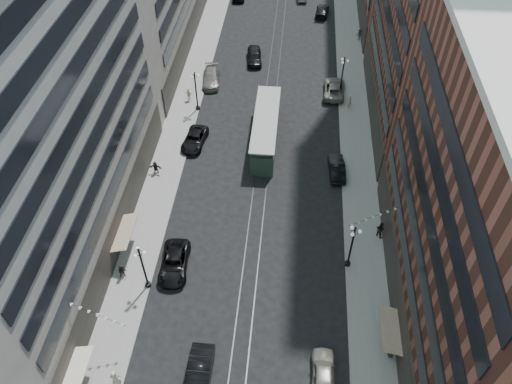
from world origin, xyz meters
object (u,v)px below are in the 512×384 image
(lamppost_sw_far, at_px, (143,267))
(pedestrian_8, at_px, (349,101))
(car_11, at_px, (334,89))
(car_13, at_px, (254,56))
(pedestrian_5, at_px, (155,167))
(car_8, at_px, (211,78))
(car_4, at_px, (323,374))
(pedestrian_extra_0, at_px, (392,351))
(pedestrian_2, at_px, (122,271))
(car_10, at_px, (337,168))
(lamppost_se_mid, at_px, (342,75))
(lamppost_se_far, at_px, (352,245))
(pedestrian_1, at_px, (115,377))
(pedestrian_6, at_px, (189,95))
(car_5, at_px, (199,376))
(car_12, at_px, (322,11))
(lamppost_sw_mid, at_px, (196,90))
(streetcar, at_px, (266,130))
(car_2, at_px, (174,263))
(pedestrian_9, at_px, (359,35))
(pedestrian_7, at_px, (380,229))
(car_7, at_px, (195,139))

(lamppost_sw_far, xyz_separation_m, pedestrian_8, (19.45, 29.13, -2.01))
(car_11, height_order, car_13, car_13)
(car_13, xyz_separation_m, pedestrian_5, (-8.88, -24.42, 0.07))
(car_8, bearing_deg, car_4, -75.65)
(pedestrian_extra_0, bearing_deg, car_13, 29.55)
(pedestrian_2, height_order, pedestrian_8, pedestrian_8)
(car_10, bearing_deg, lamppost_se_mid, -97.33)
(lamppost_se_far, distance_m, pedestrian_1, 22.95)
(pedestrian_5, xyz_separation_m, pedestrian_6, (1.22, 13.96, 0.06))
(car_5, distance_m, car_12, 63.67)
(lamppost_sw_mid, xyz_separation_m, pedestrian_2, (-2.50, -26.27, -2.12))
(car_5, bearing_deg, car_11, 74.04)
(car_11, bearing_deg, streetcar, 54.68)
(lamppost_sw_mid, distance_m, car_13, 13.91)
(car_2, height_order, pedestrian_9, pedestrian_9)
(pedestrian_1, bearing_deg, pedestrian_8, -131.28)
(lamppost_se_far, relative_size, pedestrian_7, 2.84)
(lamppost_sw_far, distance_m, car_10, 24.39)
(lamppost_se_mid, relative_size, pedestrian_8, 2.95)
(car_10, relative_size, car_13, 0.93)
(lamppost_se_far, height_order, pedestrian_extra_0, lamppost_se_far)
(lamppost_se_mid, height_order, car_7, lamppost_se_mid)
(car_7, distance_m, pedestrian_9, 33.61)
(pedestrian_6, bearing_deg, streetcar, 154.68)
(lamppost_se_mid, xyz_separation_m, pedestrian_7, (3.25, -24.16, -1.97))
(pedestrian_8, bearing_deg, lamppost_sw_mid, -21.12)
(car_10, height_order, pedestrian_extra_0, pedestrian_extra_0)
(car_4, height_order, car_7, car_4)
(lamppost_sw_mid, bearing_deg, pedestrian_8, 6.26)
(lamppost_se_far, xyz_separation_m, car_7, (-17.60, 16.25, -2.39))
(lamppost_se_far, distance_m, car_10, 12.96)
(car_11, bearing_deg, car_7, 38.41)
(car_11, bearing_deg, pedestrian_8, 124.33)
(lamppost_sw_mid, height_order, lamppost_se_mid, same)
(car_2, distance_m, pedestrian_extra_0, 20.83)
(car_10, bearing_deg, pedestrian_1, 50.98)
(lamppost_sw_mid, bearing_deg, pedestrian_7, -41.50)
(car_5, height_order, pedestrian_8, pedestrian_8)
(car_4, distance_m, pedestrian_5, 28.90)
(pedestrian_6, relative_size, pedestrian_extra_0, 1.09)
(lamppost_sw_mid, distance_m, car_7, 7.20)
(lamppost_se_far, height_order, pedestrian_1, lamppost_se_far)
(streetcar, distance_m, car_11, 13.55)
(lamppost_sw_mid, height_order, pedestrian_extra_0, lamppost_sw_mid)
(lamppost_se_mid, height_order, pedestrian_7, lamppost_se_mid)
(car_8, height_order, pedestrian_8, pedestrian_8)
(lamppost_se_far, distance_m, pedestrian_9, 42.75)
(lamppost_sw_mid, height_order, car_8, lamppost_sw_mid)
(car_5, xyz_separation_m, car_13, (0.03, 47.64, -0.03))
(pedestrian_5, bearing_deg, lamppost_sw_far, -78.53)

